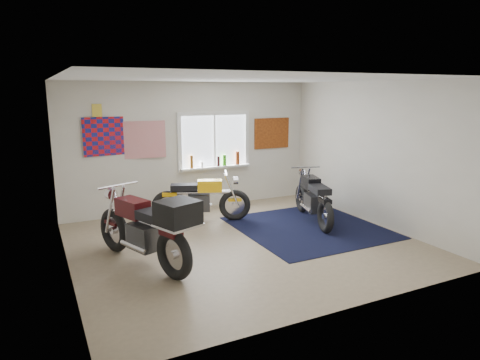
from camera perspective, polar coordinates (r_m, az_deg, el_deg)
name	(u,v)px	position (r m, az deg, el deg)	size (l,w,h in m)	color
ground	(245,243)	(7.27, 0.65, -8.44)	(5.50, 5.50, 0.00)	#9E896B
room_shell	(245,146)	(6.87, 0.68, 4.50)	(5.50, 5.50, 5.50)	white
navy_rug	(308,227)	(8.16, 9.10, -6.26)	(2.50, 2.60, 0.01)	black
window_assembly	(214,144)	(9.34, -3.45, 4.75)	(1.66, 0.17, 1.26)	white
oil_bottles	(221,160)	(9.37, -2.57, 2.67)	(1.16, 0.09, 0.30)	brown
flag_display	(97,110)	(8.65, -18.54, 8.79)	(1.60, 0.10, 1.17)	red
triumph_poster	(272,133)	(9.98, 4.26, 6.24)	(0.90, 0.03, 0.70)	#A54C14
yellow_triumph	(201,200)	(8.38, -5.23, -2.66)	(1.84, 0.87, 0.97)	black
black_chrome_bike	(313,199)	(8.43, 9.72, -2.57)	(0.78, 1.94, 1.02)	black
maroon_tourer	(148,229)	(6.28, -12.14, -6.34)	(1.14, 2.18, 1.13)	black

